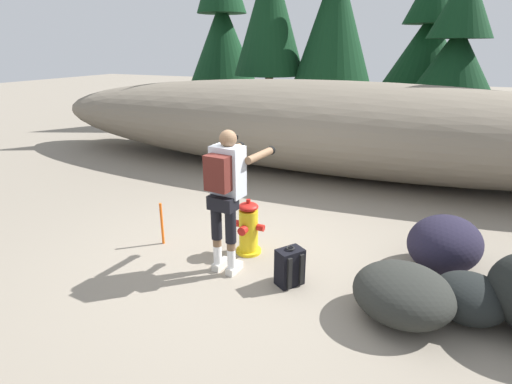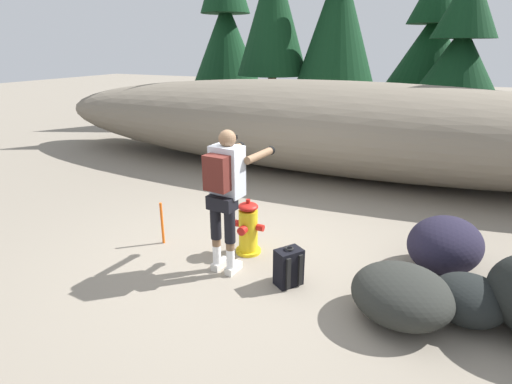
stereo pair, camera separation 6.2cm
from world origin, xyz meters
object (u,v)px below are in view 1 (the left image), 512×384
at_px(survey_stake, 162,224).
at_px(boulder_outlier, 445,244).
at_px(fire_hydrant, 249,229).
at_px(utility_worker, 227,185).
at_px(spare_backpack, 289,267).
at_px(boulder_small, 469,298).
at_px(boulder_large, 403,293).

bearing_deg(survey_stake, boulder_outlier, 13.48).
relative_size(fire_hydrant, utility_worker, 0.44).
bearing_deg(spare_backpack, utility_worker, 32.98).
height_order(fire_hydrant, boulder_outlier, fire_hydrant).
bearing_deg(boulder_outlier, spare_backpack, -145.71).
height_order(utility_worker, survey_stake, utility_worker).
bearing_deg(boulder_small, utility_worker, -177.81).
height_order(boulder_large, survey_stake, survey_stake).
bearing_deg(spare_backpack, boulder_large, -149.98).
height_order(fire_hydrant, utility_worker, utility_worker).
distance_m(fire_hydrant, boulder_outlier, 2.42).
height_order(utility_worker, boulder_large, utility_worker).
distance_m(utility_worker, boulder_outlier, 2.73).
bearing_deg(fire_hydrant, spare_backpack, -33.72).
xyz_separation_m(spare_backpack, boulder_outlier, (1.61, 1.09, 0.12)).
bearing_deg(boulder_small, spare_backpack, -176.00).
bearing_deg(boulder_outlier, survey_stake, -166.52).
bearing_deg(spare_backpack, boulder_outlier, -110.69).
height_order(boulder_large, boulder_small, boulder_large).
bearing_deg(survey_stake, boulder_small, -1.76).
distance_m(fire_hydrant, boulder_small, 2.62).
relative_size(spare_backpack, boulder_outlier, 0.47).
height_order(fire_hydrant, boulder_small, fire_hydrant).
relative_size(utility_worker, spare_backpack, 3.67).
bearing_deg(boulder_outlier, fire_hydrant, -165.71).
height_order(spare_backpack, survey_stake, survey_stake).
bearing_deg(utility_worker, boulder_large, -88.03).
distance_m(spare_backpack, survey_stake, 1.96).
distance_m(utility_worker, boulder_small, 2.77).
distance_m(boulder_outlier, survey_stake, 3.65).
height_order(spare_backpack, boulder_outlier, boulder_outlier).
height_order(fire_hydrant, boulder_large, fire_hydrant).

